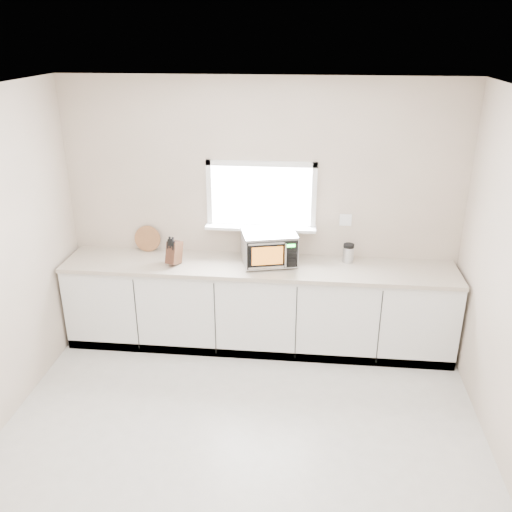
# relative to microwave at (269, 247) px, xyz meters

# --- Properties ---
(ground) EXTENTS (4.00, 4.00, 0.00)m
(ground) POSITION_rel_microwave_xyz_m (-0.10, -1.74, -1.09)
(ground) COLOR beige
(ground) RESTS_ON ground
(back_wall) EXTENTS (4.00, 0.17, 2.70)m
(back_wall) POSITION_rel_microwave_xyz_m (-0.10, 0.26, 0.27)
(back_wall) COLOR beige
(back_wall) RESTS_ON ground
(cabinets) EXTENTS (3.92, 0.60, 0.88)m
(cabinets) POSITION_rel_microwave_xyz_m (-0.10, -0.04, -0.65)
(cabinets) COLOR white
(cabinets) RESTS_ON ground
(countertop) EXTENTS (3.92, 0.64, 0.04)m
(countertop) POSITION_rel_microwave_xyz_m (-0.10, -0.05, -0.19)
(countertop) COLOR #C3B4A0
(countertop) RESTS_ON cabinets
(microwave) EXTENTS (0.59, 0.52, 0.33)m
(microwave) POSITION_rel_microwave_xyz_m (0.00, 0.00, 0.00)
(microwave) COLOR black
(microwave) RESTS_ON countertop
(knife_block) EXTENTS (0.16, 0.23, 0.31)m
(knife_block) POSITION_rel_microwave_xyz_m (-0.93, -0.12, -0.04)
(knife_block) COLOR #482B19
(knife_block) RESTS_ON countertop
(cutting_board) EXTENTS (0.27, 0.07, 0.27)m
(cutting_board) POSITION_rel_microwave_xyz_m (-1.30, 0.20, -0.04)
(cutting_board) COLOR #97653A
(cutting_board) RESTS_ON countertop
(coffee_grinder) EXTENTS (0.11, 0.11, 0.19)m
(coffee_grinder) POSITION_rel_microwave_xyz_m (0.79, 0.13, -0.08)
(coffee_grinder) COLOR #BABDC2
(coffee_grinder) RESTS_ON countertop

